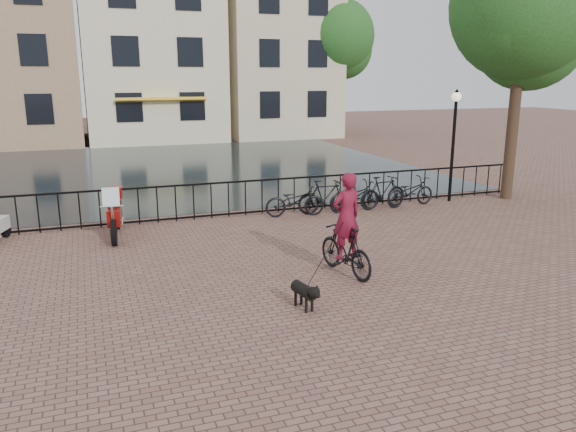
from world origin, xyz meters
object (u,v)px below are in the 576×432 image
object	(u,v)px
lamp_post	(454,127)
cyclist	(346,230)
dog	(304,294)
motorcycle	(114,209)

from	to	relation	value
lamp_post	cyclist	distance (m)	8.10
cyclist	lamp_post	bearing A→B (deg)	-150.53
lamp_post	cyclist	xyz separation A→B (m)	(-6.14, -5.09, -1.45)
lamp_post	dog	world-z (taller)	lamp_post
motorcycle	dog	bearing A→B (deg)	-58.12
lamp_post	cyclist	size ratio (longest dim) A/B	1.41
dog	motorcycle	distance (m)	6.43
lamp_post	motorcycle	size ratio (longest dim) A/B	1.67
cyclist	motorcycle	bearing A→B (deg)	-56.50
lamp_post	cyclist	world-z (taller)	lamp_post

